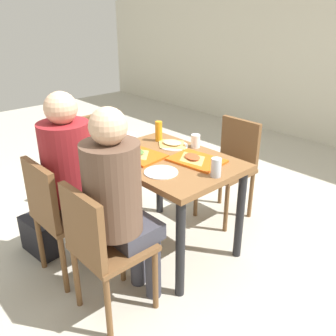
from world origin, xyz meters
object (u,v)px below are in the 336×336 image
person_in_red (73,170)px  plastic_cup_b (136,165)px  chair_near_right (100,244)px  soda_can (216,167)px  paper_plate_near_edge (161,172)px  main_table (168,173)px  person_in_brown_jacket (119,197)px  tray_red_far (197,160)px  chair_near_left (58,211)px  pizza_slice_b (192,157)px  chair_left_end (101,155)px  tray_red_near (139,155)px  paper_plate_center (174,146)px  pizza_slice_a (136,152)px  condiment_bottle (159,131)px  pizza_slice_c (172,143)px  handbag (40,236)px  chair_far_side (232,162)px  foil_bundle (129,138)px  plastic_cup_a (196,141)px

person_in_red → plastic_cup_b: 0.41m
chair_near_right → soda_can: size_ratio=7.05×
paper_plate_near_edge → plastic_cup_b: (-0.12, -0.11, 0.05)m
main_table → person_in_brown_jacket: bearing=-67.6°
tray_red_far → plastic_cup_b: (-0.15, -0.42, 0.04)m
chair_near_left → chair_near_right: size_ratio=1.00×
main_table → pizza_slice_b: bearing=32.6°
chair_near_right → chair_left_end: (-1.13, 0.75, 0.00)m
person_in_red → tray_red_far: (0.42, 0.71, -0.00)m
main_table → pizza_slice_b: size_ratio=4.11×
tray_red_near → paper_plate_center: size_ratio=1.64×
pizza_slice_a → condiment_bottle: condiment_bottle is taller
paper_plate_center → soda_can: (0.57, -0.18, 0.06)m
chair_left_end → pizza_slice_c: bearing=16.4°
chair_left_end → condiment_bottle: (0.56, 0.20, 0.32)m
person_in_red → handbag: (-0.35, -0.16, -0.61)m
chair_left_end → handbag: 0.89m
main_table → plastic_cup_b: bearing=-85.4°
chair_far_side → pizza_slice_b: chair_far_side is taller
foil_bundle → chair_left_end: bearing=177.7°
person_in_brown_jacket → tray_red_near: person_in_brown_jacket is taller
main_table → pizza_slice_b: 0.22m
chair_left_end → plastic_cup_a: bearing=19.7°
tray_red_near → paper_plate_near_edge: tray_red_near is taller
chair_near_left → foil_bundle: chair_near_left is taller
handbag → chair_left_end: bearing=110.4°
chair_near_left → chair_far_side: bearing=80.5°
tray_red_near → pizza_slice_c: 0.33m
foil_bundle → person_in_brown_jacket: bearing=-41.1°
chair_near_right → chair_far_side: same height
paper_plate_center → paper_plate_near_edge: (0.30, -0.40, 0.00)m
chair_near_left → chair_near_right: bearing=0.0°
pizza_slice_c → handbag: (-0.42, -0.97, -0.62)m
person_in_brown_jacket → plastic_cup_a: (-0.27, 0.91, 0.04)m
paper_plate_center → plastic_cup_b: bearing=-71.0°
chair_left_end → person_in_brown_jacket: 1.31m
chair_far_side → handbag: (-0.60, -1.51, -0.37)m
soda_can → chair_left_end: bearing=-179.2°
tray_red_far → plastic_cup_b: size_ratio=3.60×
condiment_bottle → chair_near_right: bearing=-58.7°
paper_plate_near_edge → chair_near_left: bearing=-126.1°
chair_near_right → person_in_red: (-0.50, 0.14, 0.25)m
tray_red_far → handbag: bearing=-131.6°
chair_left_end → soda_can: 1.34m
chair_near_right → tray_red_far: 0.89m
person_in_red → handbag: bearing=-155.9°
person_in_brown_jacket → paper_plate_center: person_in_brown_jacket is taller
pizza_slice_c → tray_red_near: bearing=-89.5°
handbag → paper_plate_center: bearing=64.9°
tray_red_far → soda_can: 0.27m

